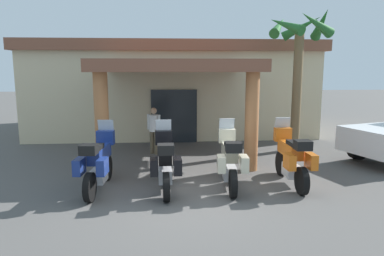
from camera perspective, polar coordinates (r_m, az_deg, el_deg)
The scene contains 8 objects.
ground_plane at distance 8.28m, azimuth -1.15°, elevation -11.06°, with size 80.00×80.00×0.00m, color #514F4C.
motel_building at distance 17.26m, azimuth -3.21°, elevation 6.65°, with size 12.52×11.64×4.04m.
motorcycle_blue at distance 8.82m, azimuth -14.83°, elevation -5.33°, with size 0.74×2.21×1.61m.
motorcycle_black at distance 8.58m, azimuth -4.37°, elevation -5.45°, with size 0.71×2.21×1.61m.
motorcycle_cream at distance 8.81m, azimuth 6.08°, elevation -5.07°, with size 0.73×2.21×1.61m.
motorcycle_orange at distance 9.31m, azimuth 15.70°, elevation -4.60°, with size 0.71×2.21×1.61m.
pedestrian at distance 12.20m, azimuth -6.14°, elevation 0.07°, with size 0.45×0.34×1.61m.
palm_tree_near_portico at distance 13.12m, azimuth 16.85°, elevation 12.35°, with size 2.19×2.24×4.97m.
Camera 1 is at (-0.52, -7.74, 2.90)m, focal length 33.24 mm.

